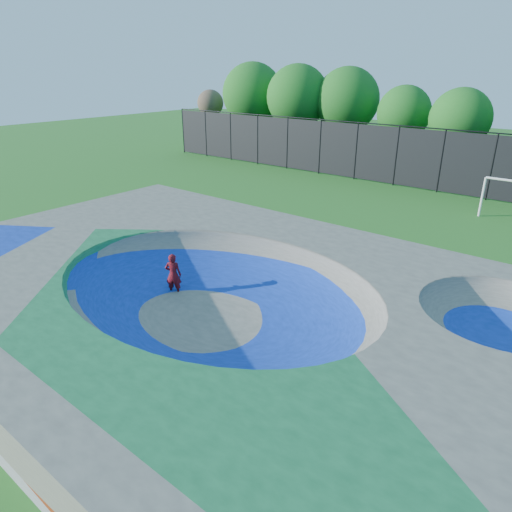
% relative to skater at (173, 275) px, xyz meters
% --- Properties ---
extents(ground, '(120.00, 120.00, 0.00)m').
position_rel_skater_xyz_m(ground, '(2.39, -0.41, -0.79)').
color(ground, '#20621B').
rests_on(ground, ground).
extents(skate_deck, '(22.00, 14.00, 1.50)m').
position_rel_skater_xyz_m(skate_deck, '(2.39, -0.41, -0.04)').
color(skate_deck, gray).
rests_on(skate_deck, ground).
extents(skater, '(0.69, 0.62, 1.58)m').
position_rel_skater_xyz_m(skater, '(0.00, 0.00, 0.00)').
color(skater, '#AC0D19').
rests_on(skater, ground).
extents(skateboard, '(0.73, 0.68, 0.05)m').
position_rel_skater_xyz_m(skateboard, '(0.00, 0.00, -0.76)').
color(skateboard, black).
rests_on(skateboard, ground).
extents(fence, '(48.09, 0.09, 4.04)m').
position_rel_skater_xyz_m(fence, '(2.39, 20.59, 1.31)').
color(fence, black).
rests_on(fence, ground).
extents(treeline, '(52.64, 7.71, 8.10)m').
position_rel_skater_xyz_m(treeline, '(2.76, 25.60, 4.13)').
color(treeline, '#4D3826').
rests_on(treeline, ground).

